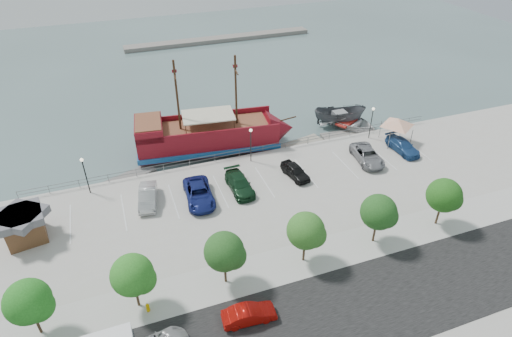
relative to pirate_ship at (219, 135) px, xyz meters
name	(u,v)px	position (x,y,z in m)	size (l,w,h in m)	color
ground	(271,200)	(2.28, -11.88, -2.11)	(160.00, 160.00, 0.00)	#4B6160
street	(349,311)	(2.28, -27.88, -1.10)	(100.00, 8.00, 0.04)	black
sidewalk	(314,257)	(2.28, -21.88, -1.10)	(100.00, 4.00, 0.05)	#B1B0A9
seawall_railing	(247,152)	(2.28, -4.08, -0.59)	(50.00, 0.06, 1.00)	slate
far_shore	(220,39)	(12.28, 43.12, -1.71)	(40.00, 3.00, 0.80)	gray
pirate_ship	(219,135)	(0.00, 0.00, 0.00)	(20.23, 7.68, 12.61)	maroon
patrol_boat	(339,118)	(17.19, 0.34, -0.76)	(2.63, 6.98, 2.70)	#474A50
speedboat	(348,123)	(18.07, -0.51, -1.29)	(5.66, 7.93, 1.64)	silver
dock_west	(128,178)	(-11.65, -2.68, -1.93)	(6.37, 1.82, 0.36)	slate
dock_mid	(298,145)	(9.59, -2.68, -1.91)	(6.94, 1.98, 0.40)	gray
dock_east	(349,135)	(17.13, -2.68, -1.90)	(7.51, 2.15, 0.43)	gray
shed	(24,225)	(-21.32, -10.77, 0.46)	(4.12, 4.12, 2.95)	brown
canopy_tent	(399,119)	(20.68, -7.39, 2.21)	(5.41, 5.41, 3.82)	slate
street_sedan	(249,314)	(-5.14, -26.06, -0.45)	(1.41, 4.05, 1.33)	#A00D08
fire_hydrant	(148,307)	(-12.11, -22.68, -0.67)	(0.28, 0.28, 0.81)	#E3AB00
lamp_post_left	(84,169)	(-15.72, -5.38, 1.83)	(0.36, 0.36, 4.28)	black
lamp_post_mid	(251,139)	(2.28, -5.38, 1.83)	(0.36, 0.36, 4.28)	black
lamp_post_right	(372,117)	(18.28, -5.38, 1.83)	(0.36, 0.36, 4.28)	black
tree_a	(30,303)	(-19.57, -21.96, 2.18)	(3.30, 3.20, 5.00)	#473321
tree_b	(135,276)	(-12.57, -21.96, 2.18)	(3.30, 3.20, 5.00)	#473321
tree_c	(226,253)	(-5.57, -21.96, 2.18)	(3.30, 3.20, 5.00)	#473321
tree_d	(308,232)	(1.43, -21.96, 2.18)	(3.30, 3.20, 5.00)	#473321
tree_e	(380,213)	(8.43, -21.96, 2.18)	(3.30, 3.20, 5.00)	#473321
tree_f	(446,196)	(15.43, -21.96, 2.18)	(3.30, 3.20, 5.00)	#473321
parked_car_b	(148,196)	(-10.16, -9.22, -0.33)	(1.66, 4.76, 1.57)	#B1B1B1
parked_car_c	(199,194)	(-5.17, -10.57, -0.30)	(2.70, 5.86, 1.63)	navy
parked_car_d	(239,184)	(-0.73, -10.32, -0.35)	(2.13, 5.24, 1.52)	#15381E
parked_car_e	(295,171)	(5.85, -10.04, -0.40)	(1.68, 4.18, 1.42)	black
parked_car_g	(367,155)	(15.06, -10.01, -0.34)	(2.55, 5.53, 1.54)	gray
parked_car_h	(403,146)	(20.30, -9.57, -0.39)	(2.04, 5.01, 1.45)	navy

